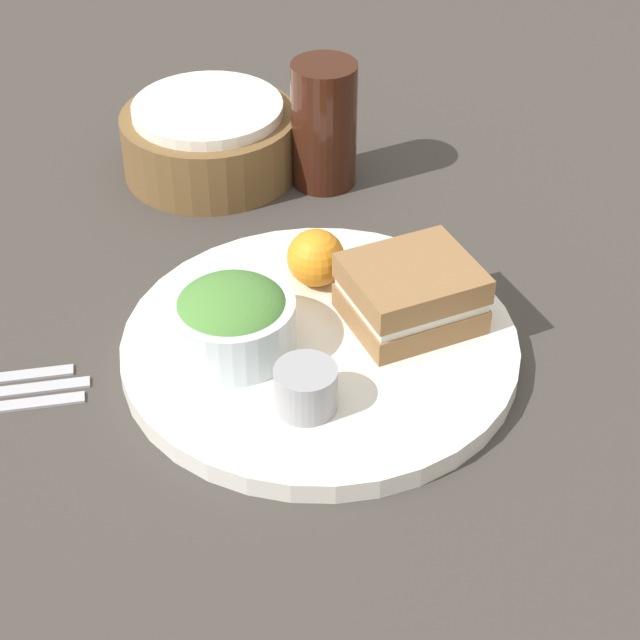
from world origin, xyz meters
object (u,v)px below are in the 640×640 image
at_px(sandwich, 411,293).
at_px(salad_bowl, 232,319).
at_px(plate, 320,347).
at_px(bread_basket, 210,139).
at_px(dressing_cup, 306,388).
at_px(drink_glass, 324,125).

relative_size(sandwich, salad_bowl, 1.04).
bearing_deg(plate, salad_bowl, 161.72).
relative_size(sandwich, bread_basket, 0.59).
distance_m(sandwich, salad_bowl, 0.15).
bearing_deg(bread_basket, salad_bowl, -108.35).
xyz_separation_m(salad_bowl, dressing_cup, (0.02, -0.09, -0.01)).
xyz_separation_m(salad_bowl, drink_glass, (0.20, 0.23, 0.02)).
distance_m(plate, bread_basket, 0.33).
height_order(dressing_cup, drink_glass, drink_glass).
height_order(sandwich, dressing_cup, sandwich).
bearing_deg(dressing_cup, salad_bowl, 103.65).
relative_size(drink_glass, bread_basket, 0.72).
height_order(sandwich, salad_bowl, salad_bowl).
height_order(plate, bread_basket, bread_basket).
xyz_separation_m(sandwich, dressing_cup, (-0.13, -0.06, -0.01)).
xyz_separation_m(sandwich, drink_glass, (0.05, 0.26, 0.02)).
bearing_deg(salad_bowl, bread_basket, 71.65).
xyz_separation_m(dressing_cup, drink_glass, (0.18, 0.32, 0.03)).
xyz_separation_m(dressing_cup, bread_basket, (0.08, 0.40, 0.00)).
height_order(sandwich, bread_basket, bread_basket).
relative_size(plate, dressing_cup, 6.73).
bearing_deg(bread_basket, dressing_cup, -101.22).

